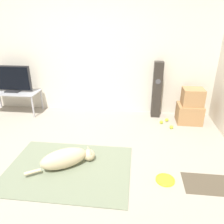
% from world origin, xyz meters
% --- Properties ---
extents(ground_plane, '(12.00, 12.00, 0.00)m').
position_xyz_m(ground_plane, '(0.00, 0.00, 0.00)').
color(ground_plane, '#9E9384').
extents(wall_back, '(8.00, 0.06, 2.55)m').
position_xyz_m(wall_back, '(0.00, 2.10, 1.27)').
color(wall_back, silver).
rests_on(wall_back, ground_plane).
extents(area_rug, '(1.66, 1.21, 0.01)m').
position_xyz_m(area_rug, '(0.18, -0.00, 0.01)').
color(area_rug, slate).
rests_on(area_rug, ground_plane).
extents(dog, '(0.83, 0.58, 0.27)m').
position_xyz_m(dog, '(0.15, 0.04, 0.14)').
color(dog, beige).
rests_on(dog, area_rug).
extents(frisbee, '(0.24, 0.24, 0.03)m').
position_xyz_m(frisbee, '(1.46, -0.08, 0.01)').
color(frisbee, yellow).
rests_on(frisbee, ground_plane).
extents(cardboard_box_lower, '(0.46, 0.40, 0.36)m').
position_xyz_m(cardboard_box_lower, '(2.08, 1.68, 0.18)').
color(cardboard_box_lower, '#A87A4C').
rests_on(cardboard_box_lower, ground_plane).
extents(cardboard_box_upper, '(0.38, 0.33, 0.32)m').
position_xyz_m(cardboard_box_upper, '(2.10, 1.68, 0.52)').
color(cardboard_box_upper, '#A87A4C').
rests_on(cardboard_box_upper, cardboard_box_lower).
extents(floor_speaker, '(0.18, 0.18, 1.12)m').
position_xyz_m(floor_speaker, '(1.45, 1.90, 0.56)').
color(floor_speaker, '#2D2823').
rests_on(floor_speaker, ground_plane).
extents(tv_stand, '(1.05, 0.50, 0.46)m').
position_xyz_m(tv_stand, '(-1.51, 1.77, 0.41)').
color(tv_stand, '#A8A8AD').
rests_on(tv_stand, ground_plane).
extents(tv, '(0.84, 0.20, 0.54)m').
position_xyz_m(tv, '(-1.51, 1.77, 0.73)').
color(tv, '#232326').
rests_on(tv, tv_stand).
extents(tennis_ball_by_boxes, '(0.07, 0.07, 0.07)m').
position_xyz_m(tennis_ball_by_boxes, '(1.55, 1.54, 0.03)').
color(tennis_ball_by_boxes, '#C6E033').
rests_on(tennis_ball_by_boxes, ground_plane).
extents(tennis_ball_near_speaker, '(0.07, 0.07, 0.07)m').
position_xyz_m(tennis_ball_near_speaker, '(1.67, 1.66, 0.03)').
color(tennis_ball_near_speaker, '#C6E033').
rests_on(tennis_ball_near_speaker, ground_plane).
extents(tennis_ball_loose_on_carpet, '(0.07, 0.07, 0.07)m').
position_xyz_m(tennis_ball_loose_on_carpet, '(1.72, 1.36, 0.03)').
color(tennis_ball_loose_on_carpet, '#C6E033').
rests_on(tennis_ball_loose_on_carpet, ground_plane).
extents(door_mat, '(0.63, 0.39, 0.01)m').
position_xyz_m(door_mat, '(1.99, -0.09, 0.00)').
color(door_mat, '#4C4233').
rests_on(door_mat, ground_plane).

